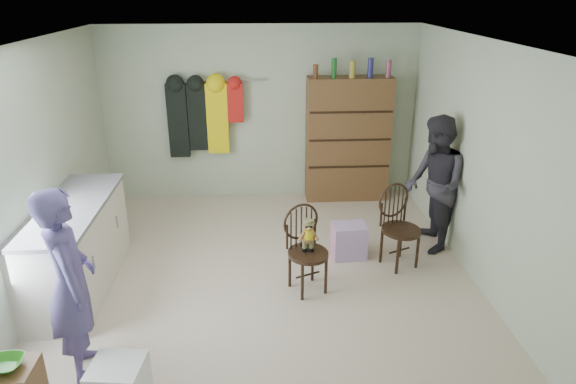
{
  "coord_description": "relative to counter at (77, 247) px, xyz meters",
  "views": [
    {
      "loc": [
        -0.06,
        -4.82,
        2.98
      ],
      "look_at": [
        0.25,
        0.2,
        0.95
      ],
      "focal_mm": 32.0,
      "sensor_mm": 36.0,
      "label": 1
    }
  ],
  "objects": [
    {
      "name": "chair_front",
      "position": [
        2.36,
        -0.17,
        0.06
      ],
      "size": [
        0.54,
        0.54,
        0.93
      ],
      "rotation": [
        0.0,
        0.0,
        0.4
      ],
      "color": "black",
      "rests_on": "ground"
    },
    {
      "name": "person_right",
      "position": [
        3.95,
        0.66,
        0.34
      ],
      "size": [
        0.64,
        0.81,
        1.63
      ],
      "primitive_type": "imported",
      "rotation": [
        0.0,
        0.0,
        -1.6
      ],
      "color": "#2D2B33",
      "rests_on": "ground"
    },
    {
      "name": "chair_far",
      "position": [
        3.45,
        0.29,
        0.04
      ],
      "size": [
        0.56,
        0.56,
        0.95
      ],
      "rotation": [
        0.0,
        0.0,
        0.42
      ],
      "color": "black",
      "rests_on": "ground"
    },
    {
      "name": "bowl",
      "position": [
        0.12,
        -1.88,
        0.08
      ],
      "size": [
        0.24,
        0.24,
        0.06
      ],
      "primitive_type": "imported",
      "color": "#339322",
      "rests_on": "stool"
    },
    {
      "name": "person_left",
      "position": [
        0.4,
        -1.28,
        0.34
      ],
      "size": [
        0.6,
        0.7,
        1.63
      ],
      "primitive_type": "imported",
      "rotation": [
        0.0,
        0.0,
        1.99
      ],
      "color": "#4F457E",
      "rests_on": "ground"
    },
    {
      "name": "counter",
      "position": [
        0.0,
        0.0,
        0.0
      ],
      "size": [
        0.64,
        1.86,
        0.94
      ],
      "color": "silver",
      "rests_on": "ground"
    },
    {
      "name": "ground_plane",
      "position": [
        1.95,
        0.0,
        -0.47
      ],
      "size": [
        5.0,
        5.0,
        0.0
      ],
      "primitive_type": "plane",
      "color": "beige",
      "rests_on": "ground"
    },
    {
      "name": "coat_rack",
      "position": [
        1.12,
        2.38,
        0.78
      ],
      "size": [
        1.42,
        0.12,
        1.09
      ],
      "color": "#99999E",
      "rests_on": "ground"
    },
    {
      "name": "dresser",
      "position": [
        3.2,
        2.3,
        0.44
      ],
      "size": [
        1.2,
        0.39,
        2.07
      ],
      "color": "brown",
      "rests_on": "ground"
    },
    {
      "name": "striped_bag",
      "position": [
        2.93,
        0.48,
        -0.27
      ],
      "size": [
        0.4,
        0.32,
        0.41
      ],
      "primitive_type": "cube",
      "rotation": [
        0.0,
        0.0,
        0.05
      ],
      "color": "pink",
      "rests_on": "ground"
    },
    {
      "name": "plastic_tub",
      "position": [
        0.8,
        -1.7,
        -0.29
      ],
      "size": [
        0.43,
        0.41,
        0.37
      ],
      "primitive_type": "cube",
      "rotation": [
        0.0,
        0.0,
        -0.12
      ],
      "color": "white",
      "rests_on": "ground"
    },
    {
      "name": "room_walls",
      "position": [
        1.95,
        0.53,
        1.11
      ],
      "size": [
        5.0,
        5.0,
        5.0
      ],
      "color": "beige",
      "rests_on": "ground"
    }
  ]
}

